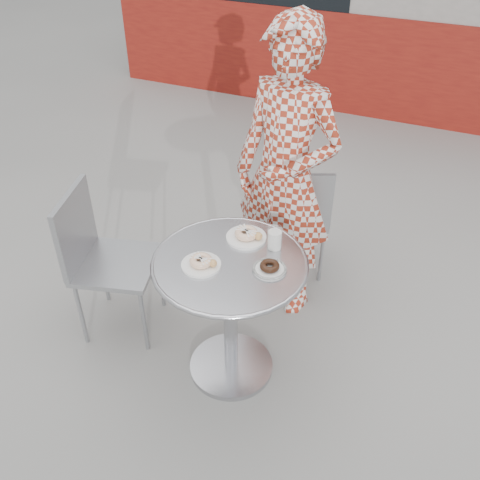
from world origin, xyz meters
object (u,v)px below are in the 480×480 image
at_px(chair_left, 119,288).
at_px(plate_near, 202,263).
at_px(chair_far, 294,236).
at_px(plate_far, 247,235).
at_px(plate_checker, 270,268).
at_px(bistro_table, 230,291).
at_px(milk_cup, 275,239).
at_px(seated_person, 286,177).

height_order(chair_left, plate_near, chair_left).
height_order(chair_far, plate_near, chair_far).
relative_size(plate_far, plate_checker, 1.26).
xyz_separation_m(chair_far, plate_near, (-0.12, -1.05, 0.52)).
relative_size(bistro_table, chair_far, 0.93).
bearing_deg(bistro_table, milk_cup, 49.64).
bearing_deg(seated_person, chair_far, 106.85).
bearing_deg(plate_checker, seated_person, 103.60).
relative_size(chair_far, plate_far, 4.05).
bearing_deg(milk_cup, chair_left, -172.21).
relative_size(chair_left, milk_cup, 7.77).
distance_m(plate_near, milk_cup, 0.37).
distance_m(bistro_table, chair_far, 1.02).
bearing_deg(seated_person, chair_left, -127.89).
xyz_separation_m(chair_left, plate_checker, (0.92, -0.05, 0.49)).
distance_m(chair_left, plate_checker, 1.05).
bearing_deg(chair_far, chair_left, 27.14).
height_order(plate_checker, milk_cup, milk_cup).
relative_size(chair_far, chair_left, 0.91).
distance_m(chair_far, seated_person, 0.68).
distance_m(plate_far, plate_near, 0.30).
xyz_separation_m(bistro_table, milk_cup, (0.15, 0.18, 0.24)).
distance_m(bistro_table, seated_person, 0.73).
relative_size(plate_near, milk_cup, 1.62).
bearing_deg(milk_cup, seated_person, 103.69).
height_order(chair_far, seated_person, seated_person).
xyz_separation_m(chair_left, milk_cup, (0.88, 0.12, 0.53)).
xyz_separation_m(chair_far, milk_cup, (0.14, -0.79, 0.56)).
bearing_deg(plate_near, plate_checker, 17.93).
bearing_deg(milk_cup, plate_far, 174.19).
distance_m(bistro_table, plate_checker, 0.28).
xyz_separation_m(chair_far, plate_far, (-0.01, -0.77, 0.52)).
bearing_deg(plate_far, seated_person, 86.43).
bearing_deg(chair_far, milk_cup, 76.36).
bearing_deg(plate_near, milk_cup, 45.54).
height_order(bistro_table, plate_near, plate_near).
xyz_separation_m(bistro_table, chair_far, (0.02, 0.97, -0.32)).
xyz_separation_m(bistro_table, plate_near, (-0.10, -0.08, 0.20)).
height_order(seated_person, milk_cup, seated_person).
relative_size(bistro_table, plate_far, 3.78).
xyz_separation_m(bistro_table, plate_checker, (0.19, 0.01, 0.20)).
relative_size(chair_left, plate_checker, 5.61).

